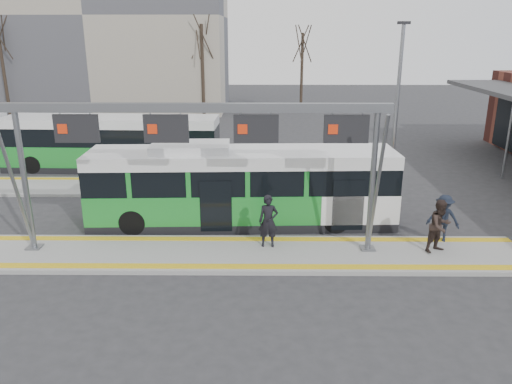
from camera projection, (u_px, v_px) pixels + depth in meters
ground at (214, 256)px, 17.69m from camera, size 120.00×120.00×0.00m
platform_main at (214, 254)px, 17.66m from camera, size 22.00×3.00×0.15m
platform_second at (149, 187)px, 25.31m from camera, size 20.00×3.00×0.15m
tactile_main at (214, 252)px, 17.64m from camera, size 22.00×2.65×0.02m
tactile_second at (154, 179)px, 26.38m from camera, size 20.00×0.35×0.02m
gantry at (201, 135)px, 16.61m from camera, size 13.00×1.68×5.20m
apartment_block at (103, 14)px, 49.25m from camera, size 24.50×12.50×18.40m
hero_bus at (241, 187)px, 20.30m from camera, size 12.36×3.04×3.37m
bg_bus_green at (112, 144)px, 28.46m from camera, size 12.16×2.96×3.02m
passenger_a at (268, 221)px, 17.86m from camera, size 0.71×0.48×1.92m
passenger_b at (440, 226)px, 17.42m from camera, size 1.16×1.08×1.91m
passenger_c at (443, 218)px, 18.34m from camera, size 1.32×1.07×1.78m
tree_left at (202, 38)px, 44.02m from camera, size 1.40×1.40×9.34m
tree_mid at (303, 44)px, 47.35m from camera, size 1.40×1.40×8.49m
lamp_east at (396, 113)px, 21.61m from camera, size 0.50×0.25×7.99m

